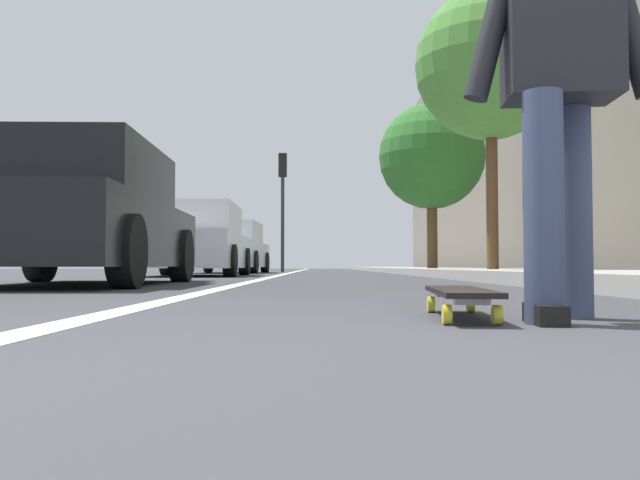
# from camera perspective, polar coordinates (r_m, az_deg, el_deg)

# --- Properties ---
(ground_plane) EXTENTS (80.00, 80.00, 0.00)m
(ground_plane) POSITION_cam_1_polar(r_m,az_deg,el_deg) (11.13, 1.80, -3.33)
(ground_plane) COLOR #38383D
(lane_stripe_white) EXTENTS (52.00, 0.16, 0.01)m
(lane_stripe_white) POSITION_cam_1_polar(r_m,az_deg,el_deg) (21.14, -2.38, -2.83)
(lane_stripe_white) COLOR silver
(lane_stripe_white) RESTS_ON ground
(sidewalk_curb) EXTENTS (52.00, 3.20, 0.15)m
(sidewalk_curb) POSITION_cam_1_polar(r_m,az_deg,el_deg) (19.45, 10.56, -2.63)
(sidewalk_curb) COLOR #9E9B93
(sidewalk_curb) RESTS_ON ground
(building_facade) EXTENTS (40.00, 1.20, 10.57)m
(building_facade) POSITION_cam_1_polar(r_m,az_deg,el_deg) (24.62, 16.17, 9.71)
(building_facade) COLOR slate
(building_facade) RESTS_ON ground
(skateboard) EXTENTS (0.85, 0.27, 0.11)m
(skateboard) POSITION_cam_1_polar(r_m,az_deg,el_deg) (2.61, 12.12, -4.64)
(skateboard) COLOR yellow
(skateboard) RESTS_ON ground
(skater_person) EXTENTS (0.45, 0.72, 1.64)m
(skater_person) POSITION_cam_1_polar(r_m,az_deg,el_deg) (2.66, 20.17, 13.86)
(skater_person) COLOR #384260
(skater_person) RESTS_ON ground
(parked_car_near) EXTENTS (4.22, 2.10, 1.50)m
(parked_car_near) POSITION_cam_1_polar(r_m,az_deg,el_deg) (7.55, -20.58, 1.83)
(parked_car_near) COLOR black
(parked_car_near) RESTS_ON ground
(parked_car_mid) EXTENTS (4.21, 2.02, 1.46)m
(parked_car_mid) POSITION_cam_1_polar(r_m,az_deg,el_deg) (13.67, -10.85, -0.18)
(parked_car_mid) COLOR silver
(parked_car_mid) RESTS_ON ground
(parked_car_far) EXTENTS (4.35, 2.11, 1.47)m
(parked_car_far) POSITION_cam_1_polar(r_m,az_deg,el_deg) (19.20, -7.94, -0.77)
(parked_car_far) COLOR silver
(parked_car_far) RESTS_ON ground
(traffic_light) EXTENTS (0.33, 0.28, 4.05)m
(traffic_light) POSITION_cam_1_polar(r_m,az_deg,el_deg) (22.40, -3.28, 4.41)
(traffic_light) COLOR #2D2D2D
(traffic_light) RESTS_ON ground
(street_tree_mid) EXTENTS (2.79, 2.79, 5.33)m
(street_tree_mid) POSITION_cam_1_polar(r_m,az_deg,el_deg) (12.87, 14.68, 14.58)
(street_tree_mid) COLOR brown
(street_tree_mid) RESTS_ON ground
(street_tree_far) EXTENTS (2.99, 2.99, 4.79)m
(street_tree_far) POSITION_cam_1_polar(r_m,az_deg,el_deg) (18.85, 9.72, 7.16)
(street_tree_far) COLOR brown
(street_tree_far) RESTS_ON ground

